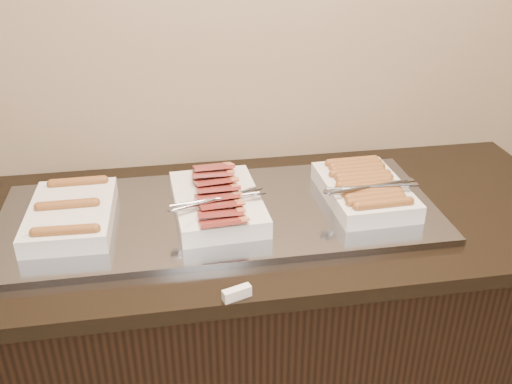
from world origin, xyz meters
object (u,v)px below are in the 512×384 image
at_px(counter, 225,339).
at_px(warming_tray, 220,214).
at_px(dish_center, 217,201).
at_px(dish_right, 365,189).
at_px(dish_left, 71,214).

xyz_separation_m(counter, warming_tray, (-0.00, 0.00, 0.46)).
distance_m(dish_center, dish_right, 0.42).
bearing_deg(counter, dish_center, -154.58).
bearing_deg(counter, warming_tray, 180.00).
relative_size(warming_tray, dish_left, 3.66).
distance_m(counter, dish_center, 0.50).
bearing_deg(dish_center, dish_right, -2.88).
bearing_deg(dish_left, dish_center, 0.81).
height_order(dish_left, dish_center, dish_center).
distance_m(counter, warming_tray, 0.46).
bearing_deg(dish_left, counter, 1.44).
height_order(counter, warming_tray, warming_tray).
xyz_separation_m(counter, dish_right, (0.41, -0.00, 0.50)).
relative_size(warming_tray, dish_right, 3.59).
relative_size(dish_center, dish_right, 1.10).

